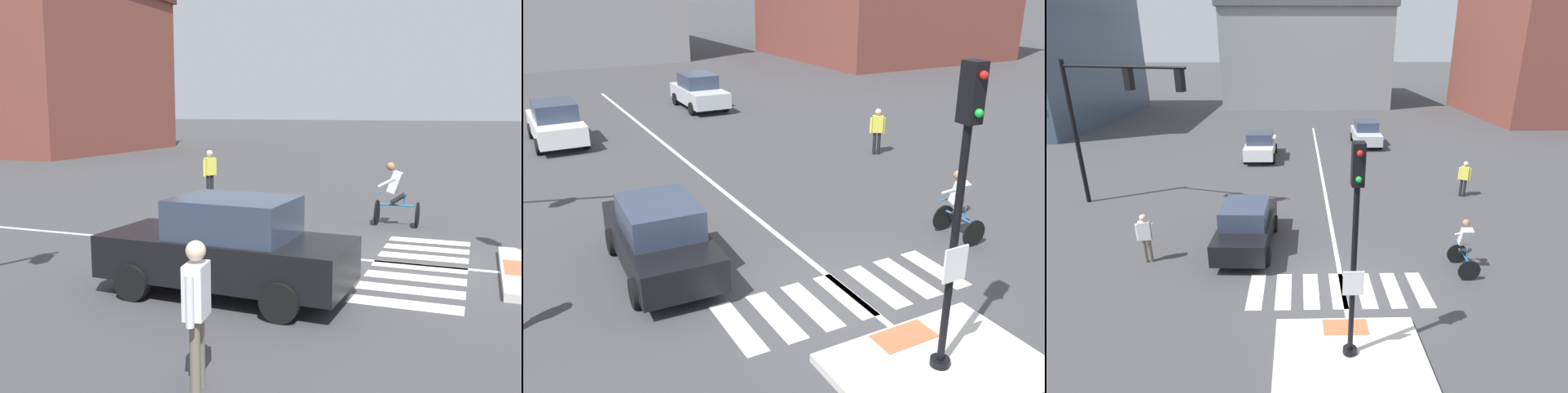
{
  "view_description": "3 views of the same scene",
  "coord_description": "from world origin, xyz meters",
  "views": [
    {
      "loc": [
        -11.41,
        -0.95,
        3.05
      ],
      "look_at": [
        0.87,
        3.67,
        1.08
      ],
      "focal_mm": 40.07,
      "sensor_mm": 36.0,
      "label": 1
    },
    {
      "loc": [
        -5.79,
        -8.13,
        5.99
      ],
      "look_at": [
        0.29,
        3.18,
        1.01
      ],
      "focal_mm": 39.11,
      "sensor_mm": 36.0,
      "label": 2
    },
    {
      "loc": [
        -1.12,
        -10.01,
        6.68
      ],
      "look_at": [
        -0.77,
        5.48,
        0.85
      ],
      "focal_mm": 28.16,
      "sensor_mm": 36.0,
      "label": 3
    }
  ],
  "objects": [
    {
      "name": "pedestrian_at_curb_left",
      "position": [
        -6.01,
        1.83,
        0.98
      ],
      "size": [
        0.54,
        0.27,
        1.67
      ],
      "color": "#6B6051",
      "rests_on": "ground"
    },
    {
      "name": "crosswalk_stripe_b",
      "position": [
        -1.57,
        0.03,
        0.0
      ],
      "size": [
        0.44,
        1.8,
        0.01
      ],
      "primitive_type": "cube",
      "color": "silver",
      "rests_on": "ground"
    },
    {
      "name": "lane_centre_line",
      "position": [
        0.14,
        10.0,
        0.0
      ],
      "size": [
        0.14,
        28.0,
        0.01
      ],
      "primitive_type": "cube",
      "color": "silver",
      "rests_on": "ground"
    },
    {
      "name": "building_far_block",
      "position": [
        23.58,
        30.11,
        6.02
      ],
      "size": [
        15.51,
        15.61,
        12.0
      ],
      "color": "brown",
      "rests_on": "ground"
    },
    {
      "name": "ground_plane",
      "position": [
        0.0,
        0.0,
        0.0
      ],
      "size": [
        300.0,
        300.0,
        0.0
      ],
      "primitive_type": "plane",
      "color": "#3D3D3F"
    },
    {
      "name": "pedestrian_waiting_far_side",
      "position": [
        6.47,
        7.64,
        0.98
      ],
      "size": [
        0.49,
        0.37,
        1.67
      ],
      "color": "black",
      "rests_on": "ground"
    },
    {
      "name": "car_black_westbound_near",
      "position": [
        -2.92,
        2.82,
        0.81
      ],
      "size": [
        1.97,
        4.17,
        1.64
      ],
      "color": "black",
      "rests_on": "ground"
    },
    {
      "name": "crosswalk_stripe_f",
      "position": [
        1.57,
        0.03,
        0.0
      ],
      "size": [
        0.44,
        1.8,
        0.01
      ],
      "primitive_type": "cube",
      "color": "silver",
      "rests_on": "ground"
    },
    {
      "name": "crosswalk_stripe_e",
      "position": [
        0.79,
        0.03,
        0.0
      ],
      "size": [
        0.44,
        1.8,
        0.01
      ],
      "primitive_type": "cube",
      "color": "silver",
      "rests_on": "ground"
    },
    {
      "name": "cyclist",
      "position": [
        3.96,
        1.06,
        0.87
      ],
      "size": [
        0.69,
        1.11,
        1.68
      ],
      "color": "black",
      "rests_on": "ground"
    },
    {
      "name": "tactile_pad_front",
      "position": [
        0.0,
        -1.79,
        0.15
      ],
      "size": [
        1.1,
        0.6,
        0.01
      ],
      "primitive_type": "cube",
      "color": "#DB5B38",
      "rests_on": "traffic_island"
    },
    {
      "name": "crosswalk_stripe_a",
      "position": [
        -2.36,
        0.03,
        0.0
      ],
      "size": [
        0.44,
        1.8,
        0.01
      ],
      "primitive_type": "cube",
      "color": "silver",
      "rests_on": "ground"
    },
    {
      "name": "crosswalk_stripe_g",
      "position": [
        2.36,
        0.03,
        0.0
      ],
      "size": [
        0.44,
        1.8,
        0.01
      ],
      "primitive_type": "cube",
      "color": "silver",
      "rests_on": "ground"
    },
    {
      "name": "crosswalk_stripe_d",
      "position": [
        0.0,
        0.03,
        0.0
      ],
      "size": [
        0.44,
        1.8,
        0.01
      ],
      "primitive_type": "cube",
      "color": "silver",
      "rests_on": "ground"
    },
    {
      "name": "crosswalk_stripe_c",
      "position": [
        -0.79,
        0.03,
        0.0
      ],
      "size": [
        0.44,
        1.8,
        0.01
      ],
      "primitive_type": "cube",
      "color": "silver",
      "rests_on": "ground"
    }
  ]
}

